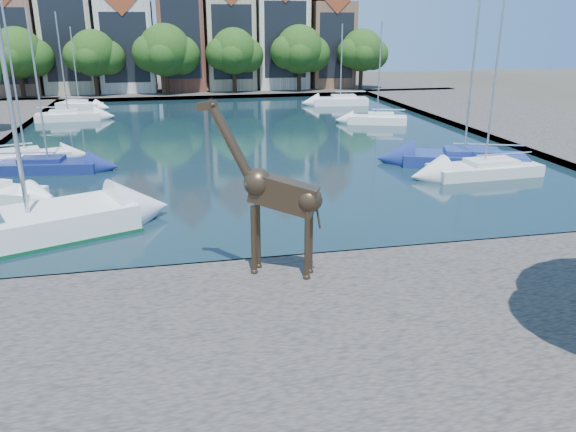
# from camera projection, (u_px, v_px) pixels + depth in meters

# --- Properties ---
(ground) EXTENTS (160.00, 160.00, 0.00)m
(ground) POSITION_uv_depth(u_px,v_px,m) (337.00, 263.00, 21.29)
(ground) COLOR #38332B
(ground) RESTS_ON ground
(water_basin) EXTENTS (38.00, 50.00, 0.08)m
(water_basin) POSITION_uv_depth(u_px,v_px,m) (249.00, 139.00, 43.47)
(water_basin) COLOR black
(water_basin) RESTS_ON ground
(near_quay) EXTENTS (50.00, 14.00, 0.50)m
(near_quay) POSITION_uv_depth(u_px,v_px,m) (413.00, 360.00, 14.74)
(near_quay) COLOR #514A46
(near_quay) RESTS_ON ground
(far_quay) EXTENTS (60.00, 16.00, 0.50)m
(far_quay) POSITION_uv_depth(u_px,v_px,m) (215.00, 90.00, 72.99)
(far_quay) COLOR #514A46
(far_quay) RESTS_ON ground
(right_quay) EXTENTS (14.00, 52.00, 0.50)m
(right_quay) POSITION_uv_depth(u_px,v_px,m) (537.00, 125.00, 48.21)
(right_quay) COLOR #514A46
(right_quay) RESTS_ON ground
(townhouse_west_end) EXTENTS (5.44, 9.18, 14.93)m
(townhouse_west_end) POSITION_uv_depth(u_px,v_px,m) (17.00, 33.00, 66.21)
(townhouse_west_end) COLOR #8A5D4B
(townhouse_west_end) RESTS_ON far_quay
(townhouse_west_mid) EXTENTS (5.94, 9.18, 16.79)m
(townhouse_west_mid) POSITION_uv_depth(u_px,v_px,m) (69.00, 25.00, 67.08)
(townhouse_west_mid) COLOR #B5AA8B
(townhouse_west_mid) RESTS_ON far_quay
(townhouse_west_inner) EXTENTS (6.43, 9.18, 15.15)m
(townhouse_west_inner) POSITION_uv_depth(u_px,v_px,m) (126.00, 33.00, 68.62)
(townhouse_west_inner) COLOR silver
(townhouse_west_inner) RESTS_ON far_quay
(townhouse_center) EXTENTS (5.44, 9.18, 16.93)m
(townhouse_center) POSITION_uv_depth(u_px,v_px,m) (180.00, 24.00, 69.54)
(townhouse_center) COLOR brown
(townhouse_center) RESTS_ON far_quay
(townhouse_east_inner) EXTENTS (5.94, 9.18, 15.79)m
(townhouse_east_inner) POSITION_uv_depth(u_px,v_px,m) (228.00, 29.00, 70.90)
(townhouse_east_inner) COLOR tan
(townhouse_east_inner) RESTS_ON far_quay
(townhouse_east_mid) EXTENTS (6.43, 9.18, 16.65)m
(townhouse_east_mid) POSITION_uv_depth(u_px,v_px,m) (278.00, 26.00, 72.03)
(townhouse_east_mid) COLOR beige
(townhouse_east_mid) RESTS_ON far_quay
(townhouse_east_end) EXTENTS (5.44, 9.18, 14.43)m
(townhouse_east_end) POSITION_uv_depth(u_px,v_px,m) (327.00, 34.00, 73.61)
(townhouse_east_end) COLOR brown
(townhouse_east_end) RESTS_ON far_quay
(far_tree_far_west) EXTENTS (7.28, 5.60, 7.68)m
(far_tree_far_west) POSITION_uv_depth(u_px,v_px,m) (19.00, 55.00, 62.06)
(far_tree_far_west) COLOR #332114
(far_tree_far_west) RESTS_ON far_quay
(far_tree_west) EXTENTS (6.76, 5.20, 7.36)m
(far_tree_west) POSITION_uv_depth(u_px,v_px,m) (94.00, 55.00, 63.63)
(far_tree_west) COLOR #332114
(far_tree_west) RESTS_ON far_quay
(far_tree_mid_west) EXTENTS (7.80, 6.00, 8.00)m
(far_tree_mid_west) POSITION_uv_depth(u_px,v_px,m) (166.00, 52.00, 65.10)
(far_tree_mid_west) COLOR #332114
(far_tree_mid_west) RESTS_ON far_quay
(far_tree_mid_east) EXTENTS (7.02, 5.40, 7.52)m
(far_tree_mid_east) POSITION_uv_depth(u_px,v_px,m) (235.00, 53.00, 66.69)
(far_tree_mid_east) COLOR #332114
(far_tree_mid_east) RESTS_ON far_quay
(far_tree_east) EXTENTS (7.54, 5.80, 7.84)m
(far_tree_east) POSITION_uv_depth(u_px,v_px,m) (300.00, 51.00, 68.20)
(far_tree_east) COLOR #332114
(far_tree_east) RESTS_ON far_quay
(far_tree_far_east) EXTENTS (6.76, 5.20, 7.36)m
(far_tree_far_east) POSITION_uv_depth(u_px,v_px,m) (363.00, 52.00, 69.79)
(far_tree_far_east) COLOR #332114
(far_tree_far_east) RESTS_ON far_quay
(giraffe_statue) EXTENTS (3.83, 2.12, 5.80)m
(giraffe_statue) POSITION_uv_depth(u_px,v_px,m) (274.00, 193.00, 18.42)
(giraffe_statue) COLOR #392B1C
(giraffe_statue) RESTS_ON near_quay
(sailboat_left_b) EXTENTS (5.94, 2.69, 9.23)m
(sailboat_left_b) POSITION_uv_depth(u_px,v_px,m) (49.00, 164.00, 33.74)
(sailboat_left_b) COLOR navy
(sailboat_left_b) RESTS_ON water_basin
(sailboat_left_c) EXTENTS (5.63, 3.28, 11.62)m
(sailboat_left_c) POSITION_uv_depth(u_px,v_px,m) (25.00, 155.00, 35.46)
(sailboat_left_c) COLOR white
(sailboat_left_c) RESTS_ON water_basin
(sailboat_left_d) EXTENTS (5.71, 2.26, 9.40)m
(sailboat_left_d) POSITION_uv_depth(u_px,v_px,m) (68.00, 115.00, 51.22)
(sailboat_left_d) COLOR white
(sailboat_left_d) RESTS_ON water_basin
(sailboat_left_e) EXTENTS (4.86, 3.22, 8.11)m
(sailboat_left_e) POSITION_uv_depth(u_px,v_px,m) (79.00, 104.00, 57.83)
(sailboat_left_e) COLOR white
(sailboat_left_e) RESTS_ON water_basin
(sailboat_right_a) EXTENTS (6.64, 2.61, 9.68)m
(sailboat_right_a) POSITION_uv_depth(u_px,v_px,m) (485.00, 167.00, 32.85)
(sailboat_right_a) COLOR silver
(sailboat_right_a) RESTS_ON water_basin
(sailboat_right_b) EXTENTS (7.96, 5.11, 13.59)m
(sailboat_right_b) POSITION_uv_depth(u_px,v_px,m) (464.00, 156.00, 35.14)
(sailboat_right_b) COLOR navy
(sailboat_right_b) RESTS_ON water_basin
(sailboat_right_c) EXTENTS (5.41, 3.43, 8.57)m
(sailboat_right_c) POSITION_uv_depth(u_px,v_px,m) (377.00, 118.00, 49.51)
(sailboat_right_c) COLOR white
(sailboat_right_c) RESTS_ON water_basin
(sailboat_right_d) EXTENTS (6.05, 2.77, 8.36)m
(sailboat_right_d) POSITION_uv_depth(u_px,v_px,m) (340.00, 100.00, 60.61)
(sailboat_right_d) COLOR white
(sailboat_right_d) RESTS_ON water_basin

